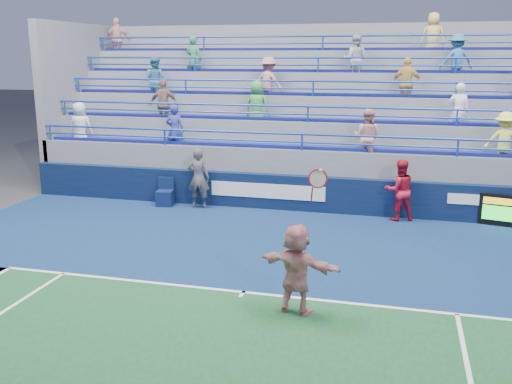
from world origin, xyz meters
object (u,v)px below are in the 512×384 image
(judge_chair, at_px, (165,197))
(line_judge, at_px, (198,178))
(tennis_player, at_px, (297,269))
(serve_speed_board, at_px, (504,211))
(ball_girl, at_px, (399,190))

(judge_chair, distance_m, line_judge, 1.31)
(tennis_player, distance_m, line_judge, 7.94)
(serve_speed_board, distance_m, line_judge, 8.97)
(serve_speed_board, height_order, tennis_player, tennis_player)
(judge_chair, xyz_separation_m, line_judge, (1.13, 0.04, 0.67))
(tennis_player, height_order, line_judge, tennis_player)
(serve_speed_board, height_order, judge_chair, serve_speed_board)
(serve_speed_board, distance_m, ball_girl, 2.89)
(judge_chair, distance_m, tennis_player, 8.59)
(tennis_player, bearing_deg, judge_chair, 129.49)
(serve_speed_board, bearing_deg, ball_girl, -178.49)
(serve_speed_board, bearing_deg, line_judge, -178.82)
(judge_chair, xyz_separation_m, ball_girl, (7.22, 0.15, 0.61))
(judge_chair, height_order, ball_girl, ball_girl)
(serve_speed_board, relative_size, tennis_player, 0.48)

